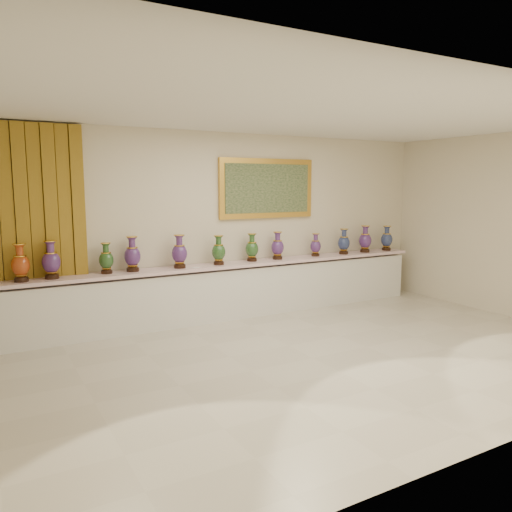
{
  "coord_description": "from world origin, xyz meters",
  "views": [
    {
      "loc": [
        -3.59,
        -4.89,
        2.15
      ],
      "look_at": [
        0.14,
        1.7,
        1.08
      ],
      "focal_mm": 35.0,
      "sensor_mm": 36.0,
      "label": 1
    }
  ],
  "objects_px": {
    "vase_0": "(20,265)",
    "vase_1": "(51,262)",
    "vase_2": "(106,260)",
    "counter": "(232,291)"
  },
  "relations": [
    {
      "from": "vase_0",
      "to": "vase_1",
      "type": "height_order",
      "value": "vase_1"
    },
    {
      "from": "vase_1",
      "to": "vase_2",
      "type": "relative_size",
      "value": 1.17
    },
    {
      "from": "vase_0",
      "to": "vase_1",
      "type": "relative_size",
      "value": 0.97
    },
    {
      "from": "vase_0",
      "to": "vase_2",
      "type": "height_order",
      "value": "vase_0"
    },
    {
      "from": "vase_1",
      "to": "counter",
      "type": "bearing_deg",
      "value": 0.47
    },
    {
      "from": "counter",
      "to": "vase_2",
      "type": "xyz_separation_m",
      "value": [
        -1.99,
        0.02,
        0.66
      ]
    },
    {
      "from": "vase_0",
      "to": "counter",
      "type": "bearing_deg",
      "value": 0.93
    },
    {
      "from": "vase_2",
      "to": "vase_1",
      "type": "bearing_deg",
      "value": -176.66
    },
    {
      "from": "counter",
      "to": "vase_2",
      "type": "distance_m",
      "value": 2.1
    },
    {
      "from": "counter",
      "to": "vase_0",
      "type": "distance_m",
      "value": 3.18
    }
  ]
}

